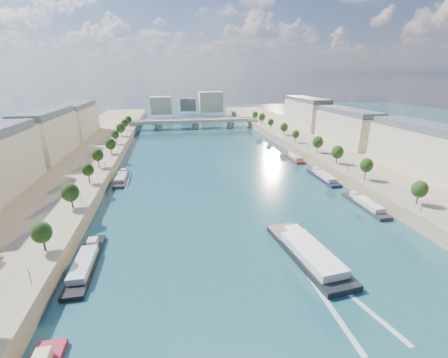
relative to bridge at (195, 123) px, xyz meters
name	(u,v)px	position (x,y,z in m)	size (l,w,h in m)	color
ground	(223,180)	(0.00, -140.26, -5.08)	(700.00, 700.00, 0.00)	#0C2C35
quay_left	(52,184)	(-72.00, -140.26, -2.58)	(44.00, 520.00, 5.00)	#9E8460
quay_right	(366,166)	(72.00, -140.26, -2.58)	(44.00, 520.00, 5.00)	#9E8460
pave_left	(90,177)	(-57.00, -140.26, -0.03)	(14.00, 520.00, 0.10)	gray
pave_right	(339,163)	(57.00, -140.26, -0.03)	(14.00, 520.00, 0.10)	gray
trees_left	(94,163)	(-55.00, -138.26, 5.39)	(4.80, 268.80, 8.26)	#382B1E
trees_right	(326,147)	(55.00, -130.26, 5.39)	(4.80, 268.80, 8.26)	#382B1E
lamps_left	(95,177)	(-52.50, -150.26, 2.70)	(0.36, 200.36, 4.28)	black
lamps_right	(326,155)	(52.50, -135.26, 2.70)	(0.36, 200.36, 4.28)	black
buildings_left	(23,146)	(-85.00, -128.26, 11.37)	(16.00, 226.00, 23.20)	beige
buildings_right	(378,133)	(85.00, -128.26, 11.37)	(16.00, 226.00, 23.20)	beige
skyline	(191,103)	(3.19, 79.26, 9.57)	(79.00, 42.00, 22.00)	beige
bridge	(195,123)	(0.00, 0.00, 0.00)	(112.00, 12.00, 8.15)	#C1B79E
tour_barge	(308,253)	(10.98, -204.66, -3.82)	(12.36, 32.29, 4.28)	black
wake	(342,301)	(10.98, -221.16, -5.06)	(10.73, 26.01, 0.04)	silver
moored_barges_left	(77,283)	(-45.50, -205.86, -4.24)	(5.00, 155.19, 3.60)	#191F38
moored_barges_right	(358,200)	(45.50, -174.47, -4.24)	(5.00, 155.33, 3.60)	black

